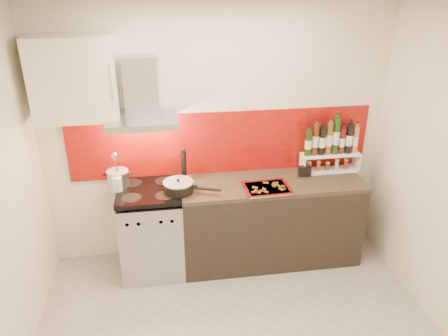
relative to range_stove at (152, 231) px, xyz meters
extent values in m
cube|color=white|center=(0.70, -1.10, 2.16)|extent=(3.40, 2.80, 0.02)
cube|color=silver|center=(0.70, 0.30, 0.86)|extent=(3.40, 0.02, 2.60)
cube|color=maroon|center=(0.75, 0.29, 0.78)|extent=(3.00, 0.02, 0.64)
cube|color=#B7B7BA|center=(0.00, 0.00, -0.02)|extent=(0.60, 0.60, 0.84)
cube|color=black|center=(0.00, -0.28, -0.11)|extent=(0.50, 0.02, 0.40)
cube|color=#B7B7BA|center=(0.00, -0.28, 0.28)|extent=(0.56, 0.02, 0.12)
cube|color=#FF190C|center=(0.00, -0.29, 0.28)|extent=(0.10, 0.01, 0.04)
cube|color=black|center=(0.00, 0.00, 0.45)|extent=(0.60, 0.60, 0.04)
cube|color=black|center=(1.20, 0.00, -0.01)|extent=(1.80, 0.60, 0.86)
cube|color=#32291E|center=(1.20, 0.00, 0.44)|extent=(1.80, 0.60, 0.04)
cube|color=#B7B7BA|center=(0.00, 0.05, 1.14)|extent=(0.62, 0.50, 0.06)
cube|color=#B7B7BA|center=(0.00, 0.20, 1.42)|extent=(0.30, 0.18, 0.50)
sphere|color=#FFD18C|center=(-0.15, 0.05, 1.10)|extent=(0.07, 0.07, 0.07)
sphere|color=#FFD18C|center=(0.15, 0.05, 1.10)|extent=(0.07, 0.07, 0.07)
cube|color=white|center=(-0.55, 0.13, 1.51)|extent=(0.70, 0.35, 0.72)
cylinder|color=#B7B7BA|center=(-0.28, 0.13, 0.54)|extent=(0.20, 0.20, 0.14)
cylinder|color=#99999E|center=(-0.28, 0.13, 0.62)|extent=(0.21, 0.21, 0.01)
sphere|color=black|center=(-0.28, 0.13, 0.63)|extent=(0.03, 0.03, 0.03)
cylinder|color=black|center=(0.28, -0.08, 0.51)|extent=(0.28, 0.28, 0.09)
cylinder|color=#99999E|center=(0.28, -0.08, 0.56)|extent=(0.28, 0.28, 0.01)
sphere|color=black|center=(0.28, -0.08, 0.58)|extent=(0.03, 0.03, 0.03)
cylinder|color=black|center=(0.54, -0.17, 0.52)|extent=(0.26, 0.12, 0.03)
cylinder|color=silver|center=(-0.28, 0.02, 0.53)|extent=(0.09, 0.09, 0.15)
cylinder|color=silver|center=(-0.27, 0.02, 0.73)|extent=(0.01, 0.07, 0.27)
sphere|color=silver|center=(-0.27, -0.04, 0.85)|extent=(0.06, 0.06, 0.06)
cylinder|color=black|center=(0.35, 0.16, 0.61)|extent=(0.05, 0.05, 0.30)
sphere|color=black|center=(0.35, 0.16, 0.78)|extent=(0.04, 0.04, 0.04)
cube|color=white|center=(1.84, 0.15, 0.47)|extent=(0.60, 0.16, 0.01)
cube|color=white|center=(1.55, 0.15, 0.55)|extent=(0.01, 0.16, 0.17)
cube|color=white|center=(2.13, 0.15, 0.55)|extent=(0.02, 0.16, 0.17)
cube|color=white|center=(1.84, 0.15, 0.65)|extent=(0.60, 0.16, 0.02)
cylinder|color=black|center=(1.59, 0.15, 0.78)|extent=(0.07, 0.07, 0.26)
cylinder|color=#52220E|center=(1.66, 0.15, 0.81)|extent=(0.06, 0.06, 0.32)
cylinder|color=black|center=(1.73, 0.15, 0.80)|extent=(0.07, 0.07, 0.30)
cylinder|color=brown|center=(1.80, 0.15, 0.82)|extent=(0.06, 0.06, 0.33)
cylinder|color=#183513|center=(1.87, 0.15, 0.84)|extent=(0.07, 0.07, 0.38)
cylinder|color=#4A1813|center=(1.94, 0.15, 0.78)|extent=(0.05, 0.05, 0.26)
cylinder|color=black|center=(2.02, 0.15, 0.81)|extent=(0.07, 0.07, 0.31)
cylinder|color=#A06B3A|center=(2.09, 0.15, 0.79)|extent=(0.05, 0.05, 0.27)
cylinder|color=#B8AE95|center=(1.62, 0.15, 0.52)|extent=(0.04, 0.04, 0.09)
cylinder|color=#A4531B|center=(1.72, 0.15, 0.52)|extent=(0.04, 0.04, 0.09)
cylinder|color=#423D21|center=(1.82, 0.15, 0.51)|extent=(0.04, 0.04, 0.07)
cylinder|color=#B8BAAF|center=(1.92, 0.15, 0.52)|extent=(0.04, 0.04, 0.10)
cylinder|color=maroon|center=(2.01, 0.15, 0.52)|extent=(0.04, 0.04, 0.09)
cube|color=black|center=(1.55, 0.07, 0.52)|extent=(0.12, 0.05, 0.10)
cube|color=silver|center=(1.11, -0.15, 0.47)|extent=(0.43, 0.33, 0.01)
cube|color=silver|center=(1.11, -0.15, 0.48)|extent=(0.45, 0.36, 0.01)
cube|color=red|center=(1.11, -0.15, 0.48)|extent=(0.39, 0.29, 0.01)
cube|color=brown|center=(0.99, -0.21, 0.49)|extent=(0.04, 0.05, 0.01)
cube|color=brown|center=(1.22, -0.15, 0.49)|extent=(0.05, 0.05, 0.01)
cube|color=brown|center=(0.99, -0.15, 0.49)|extent=(0.06, 0.04, 0.01)
cube|color=brown|center=(1.12, -0.07, 0.49)|extent=(0.06, 0.03, 0.01)
cube|color=brown|center=(1.07, -0.25, 0.49)|extent=(0.05, 0.05, 0.01)
cube|color=brown|center=(1.00, -0.25, 0.49)|extent=(0.05, 0.05, 0.01)
cube|color=brown|center=(1.21, -0.09, 0.49)|extent=(0.06, 0.02, 0.01)
cube|color=brown|center=(1.02, -0.23, 0.49)|extent=(0.06, 0.03, 0.01)
cube|color=brown|center=(1.25, -0.23, 0.49)|extent=(0.06, 0.04, 0.01)
cube|color=brown|center=(0.97, -0.24, 0.49)|extent=(0.06, 0.02, 0.01)
cube|color=brown|center=(1.07, -0.22, 0.49)|extent=(0.04, 0.05, 0.01)
cube|color=brown|center=(1.23, -0.22, 0.49)|extent=(0.05, 0.04, 0.01)
cube|color=brown|center=(1.18, -0.14, 0.49)|extent=(0.03, 0.06, 0.01)
cube|color=brown|center=(1.19, -0.14, 0.49)|extent=(0.05, 0.05, 0.01)
cube|color=brown|center=(1.06, -0.20, 0.49)|extent=(0.03, 0.06, 0.01)
cube|color=brown|center=(1.25, -0.17, 0.49)|extent=(0.06, 0.03, 0.01)
camera|label=1|loc=(0.16, -3.70, 2.40)|focal=35.00mm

